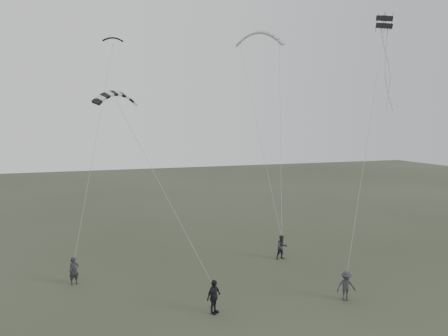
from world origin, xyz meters
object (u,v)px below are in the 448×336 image
object	(u,v)px
kite_box	(384,22)
flyer_far	(346,286)
flyer_center	(214,297)
flyer_left	(74,271)
kite_striped	(116,93)
kite_dark_small	(113,38)
kite_pale_large	(259,32)
flyer_right	(282,247)

from	to	relation	value
kite_box	flyer_far	bearing A→B (deg)	-145.01
flyer_center	flyer_left	bearing A→B (deg)	100.47
flyer_center	flyer_far	xyz separation A→B (m)	(7.43, -0.81, -0.05)
kite_striped	flyer_left	bearing A→B (deg)	143.77
kite_dark_small	flyer_left	bearing A→B (deg)	-118.07
flyer_left	flyer_center	world-z (taller)	flyer_center
flyer_left	kite_dark_small	bearing A→B (deg)	41.03
kite_dark_small	kite_box	xyz separation A→B (m)	(15.31, -9.78, 0.13)
flyer_left	kite_striped	xyz separation A→B (m)	(2.69, -0.75, 10.70)
flyer_left	flyer_center	xyz separation A→B (m)	(6.85, -6.61, 0.05)
kite_box	kite_pale_large	bearing A→B (deg)	98.90
flyer_right	kite_dark_small	world-z (taller)	kite_dark_small
flyer_right	flyer_center	world-z (taller)	flyer_center
flyer_left	kite_dark_small	size ratio (longest dim) A/B	1.15
kite_pale_large	kite_striped	distance (m)	18.18
flyer_center	flyer_far	distance (m)	7.47
flyer_left	flyer_center	distance (m)	9.52
flyer_center	kite_dark_small	distance (m)	19.40
flyer_center	kite_pale_large	world-z (taller)	kite_pale_large
flyer_left	flyer_right	world-z (taller)	flyer_right
flyer_right	kite_dark_small	bearing A→B (deg)	152.75
flyer_far	kite_box	distance (m)	15.90
flyer_left	flyer_right	xyz separation A→B (m)	(14.18, 0.35, 0.04)
flyer_left	kite_striped	bearing A→B (deg)	-33.78
flyer_far	flyer_center	bearing A→B (deg)	-174.94
kite_box	flyer_center	bearing A→B (deg)	-169.61
kite_pale_large	kite_dark_small	bearing A→B (deg)	-131.42
kite_pale_large	flyer_center	bearing A→B (deg)	-89.87
flyer_far	kite_box	size ratio (longest dim) A/B	2.24
kite_dark_small	kite_box	bearing A→B (deg)	-29.97
kite_dark_small	kite_pale_large	xyz separation A→B (m)	(13.14, 4.35, 2.01)
flyer_left	kite_box	distance (m)	24.24
flyer_far	kite_pale_large	world-z (taller)	kite_pale_large
kite_pale_large	kite_box	size ratio (longest dim) A/B	5.93
flyer_left	kite_pale_large	bearing A→B (deg)	12.29
kite_dark_small	flyer_center	bearing A→B (deg)	-69.96
kite_pale_large	kite_striped	bearing A→B (deg)	-112.39
flyer_right	kite_box	distance (m)	16.37
flyer_center	kite_pale_large	bearing A→B (deg)	24.33
flyer_left	kite_pale_large	size ratio (longest dim) A/B	0.38
flyer_center	kite_box	distance (m)	19.08
flyer_right	kite_box	bearing A→B (deg)	-52.23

